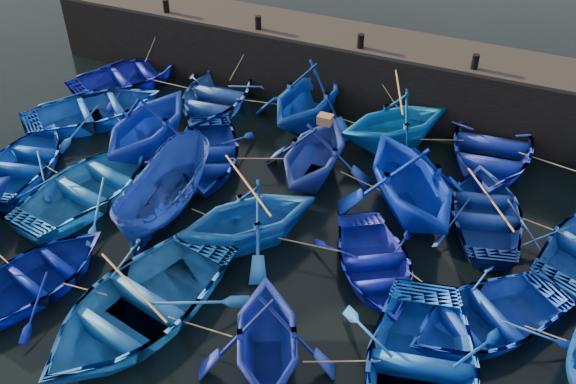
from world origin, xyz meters
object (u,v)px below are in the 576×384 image
at_px(boat_0, 129,76).
at_px(boat_8, 206,154).
at_px(wooden_crate, 325,119).
at_px(boat_13, 25,162).

relative_size(boat_0, boat_8, 1.04).
bearing_deg(wooden_crate, boat_8, -169.04).
relative_size(boat_8, wooden_crate, 10.25).
height_order(boat_0, boat_8, boat_0).
height_order(boat_0, wooden_crate, wooden_crate).
bearing_deg(boat_13, boat_8, -165.50).
distance_m(boat_0, wooden_crate, 9.98).
relative_size(boat_0, boat_13, 1.06).
xyz_separation_m(boat_8, boat_13, (-5.22, -2.75, -0.01)).
distance_m(boat_8, boat_13, 5.90).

